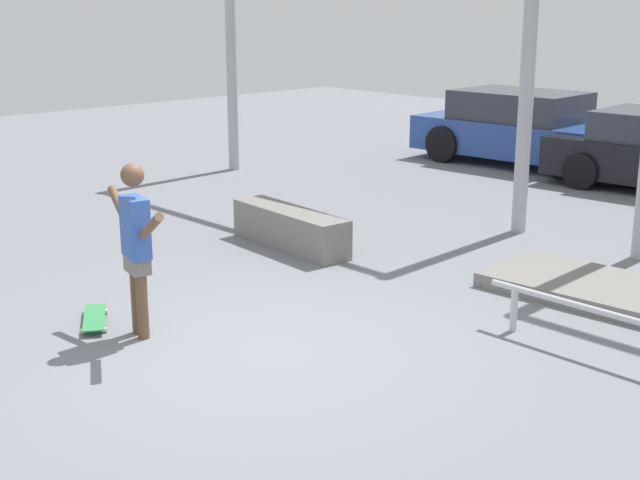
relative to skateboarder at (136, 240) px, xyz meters
The scene contains 7 objects.
ground_plane 1.57m from the skateboarder, 27.15° to the left, with size 36.00×36.00×0.00m, color slate.
skateboarder is the anchor object (origin of this frame).
skateboard 1.09m from the skateboarder, 164.16° to the right, with size 0.79×0.59×0.08m.
grind_box 3.51m from the skateboarder, 113.55° to the left, with size 1.95×0.48×0.51m, color slate.
manual_pad 5.24m from the skateboarder, 56.97° to the left, with size 3.14×1.31×0.16m, color slate.
grind_rail 4.56m from the skateboarder, 37.04° to the left, with size 2.92×0.09×0.47m.
parked_car_blue 10.85m from the skateboarder, 104.77° to the left, with size 4.43×2.14×1.42m.
Camera 1 is at (5.98, -4.87, 3.17)m, focal length 50.00 mm.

